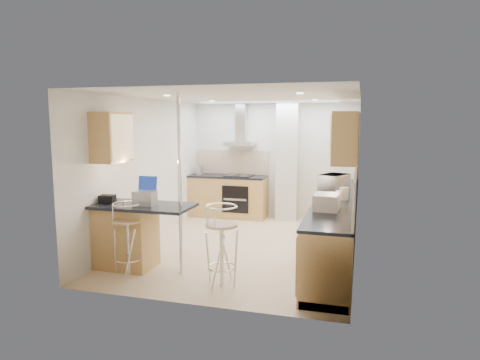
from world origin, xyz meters
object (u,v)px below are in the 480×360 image
(microwave, at_px, (334,183))
(laptop, at_px, (145,198))
(bar_stool_end, at_px, (222,245))
(bar_stool_near, at_px, (128,239))
(bread_bin, at_px, (327,202))

(microwave, bearing_deg, laptop, 154.46)
(microwave, height_order, bar_stool_end, microwave)
(bar_stool_near, relative_size, bread_bin, 2.47)
(bread_bin, bearing_deg, bar_stool_near, -160.82)
(microwave, xyz_separation_m, bar_stool_end, (-1.26, -2.32, -0.53))
(laptop, relative_size, bar_stool_near, 0.29)
(bar_stool_near, height_order, bar_stool_end, bar_stool_end)
(bread_bin, bearing_deg, bar_stool_end, -146.30)
(microwave, distance_m, bar_stool_near, 3.54)
(bar_stool_end, bearing_deg, bread_bin, -17.68)
(laptop, relative_size, bread_bin, 0.71)
(bar_stool_end, relative_size, bread_bin, 2.58)
(microwave, bearing_deg, bar_stool_end, 175.98)
(microwave, height_order, bar_stool_near, microwave)
(microwave, xyz_separation_m, bread_bin, (0.00, -1.60, -0.04))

